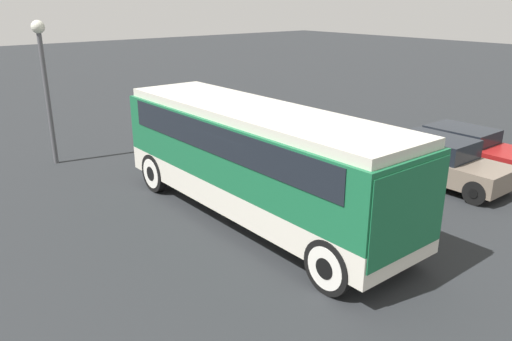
# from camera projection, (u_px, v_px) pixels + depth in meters

# --- Properties ---
(ground_plane) EXTENTS (120.00, 120.00, 0.00)m
(ground_plane) POSITION_uv_depth(u_px,v_px,m) (256.00, 218.00, 13.39)
(ground_plane) COLOR #26282B
(tour_bus) EXTENTS (9.26, 2.55, 3.01)m
(tour_bus) POSITION_uv_depth(u_px,v_px,m) (258.00, 154.00, 12.73)
(tour_bus) COLOR silver
(tour_bus) RESTS_ON ground_plane
(parked_car_near) EXTENTS (4.40, 1.81, 1.47)m
(parked_car_near) POSITION_uv_depth(u_px,v_px,m) (437.00, 160.00, 15.80)
(parked_car_near) COLOR #7A6B5B
(parked_car_near) RESTS_ON ground_plane
(parked_car_mid) EXTENTS (4.23, 1.85, 1.25)m
(parked_car_mid) POSITION_uv_depth(u_px,v_px,m) (463.00, 145.00, 17.78)
(parked_car_mid) COLOR maroon
(parked_car_mid) RESTS_ON ground_plane
(lamp_post) EXTENTS (0.44, 0.44, 4.93)m
(lamp_post) POSITION_uv_depth(u_px,v_px,m) (44.00, 70.00, 16.83)
(lamp_post) COLOR #515156
(lamp_post) RESTS_ON ground_plane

